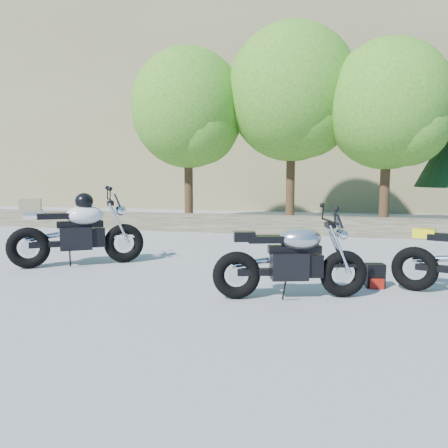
% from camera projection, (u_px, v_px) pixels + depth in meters
% --- Properties ---
extents(ground, '(90.00, 90.00, 0.00)m').
position_uv_depth(ground, '(197.00, 277.00, 7.00)').
color(ground, '#949399').
rests_on(ground, ground).
extents(stone_wall, '(22.00, 0.55, 0.50)m').
position_uv_depth(stone_wall, '(255.00, 224.00, 12.29)').
color(stone_wall, '#463F2F').
rests_on(stone_wall, ground).
extents(hillside, '(80.00, 30.00, 15.00)m').
position_uv_depth(hillside, '(345.00, 96.00, 32.52)').
color(hillside, olive).
rests_on(hillside, ground).
extents(tree_decid_left, '(3.67, 3.67, 5.62)m').
position_uv_depth(tree_decid_left, '(191.00, 113.00, 14.05)').
color(tree_decid_left, '#382314').
rests_on(tree_decid_left, ground).
extents(tree_decid_mid, '(4.08, 4.08, 6.24)m').
position_uv_depth(tree_decid_mid, '(295.00, 97.00, 13.62)').
color(tree_decid_mid, '#382314').
rests_on(tree_decid_mid, ground).
extents(tree_decid_right, '(3.54, 3.54, 5.41)m').
position_uv_depth(tree_decid_right, '(392.00, 109.00, 12.45)').
color(tree_decid_right, '#382314').
rests_on(tree_decid_right, ground).
extents(silver_bike, '(2.02, 0.84, 1.04)m').
position_uv_depth(silver_bike, '(292.00, 260.00, 5.74)').
color(silver_bike, black).
rests_on(silver_bike, ground).
extents(white_bike, '(2.09, 1.42, 1.31)m').
position_uv_depth(white_bike, '(77.00, 230.00, 7.82)').
color(white_bike, black).
rests_on(white_bike, ground).
extents(backpack, '(0.29, 0.26, 0.35)m').
position_uv_depth(backpack, '(375.00, 276.00, 6.32)').
color(backpack, black).
rests_on(backpack, ground).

